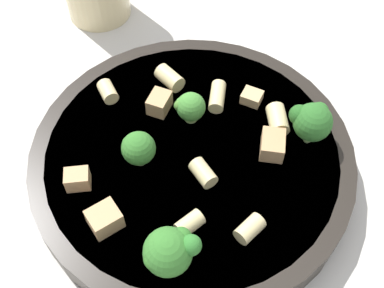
# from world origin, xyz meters

# --- Properties ---
(ground_plane) EXTENTS (2.00, 2.00, 0.00)m
(ground_plane) POSITION_xyz_m (0.00, 0.00, 0.00)
(ground_plane) COLOR beige
(pasta_bowl) EXTENTS (0.28, 0.28, 0.03)m
(pasta_bowl) POSITION_xyz_m (0.00, 0.00, 0.02)
(pasta_bowl) COLOR #28231E
(pasta_bowl) RESTS_ON ground_plane
(broccoli_floret_0) EXTENTS (0.03, 0.03, 0.03)m
(broccoli_floret_0) POSITION_xyz_m (0.03, 0.01, 0.05)
(broccoli_floret_0) COLOR #93B766
(broccoli_floret_0) RESTS_ON pasta_bowl
(broccoli_floret_1) EXTENTS (0.04, 0.04, 0.04)m
(broccoli_floret_1) POSITION_xyz_m (-0.10, -0.00, 0.05)
(broccoli_floret_1) COLOR #93B766
(broccoli_floret_1) RESTS_ON pasta_bowl
(broccoli_floret_2) EXTENTS (0.03, 0.04, 0.04)m
(broccoli_floret_2) POSITION_xyz_m (0.03, -0.09, 0.06)
(broccoli_floret_2) COLOR #93B766
(broccoli_floret_2) RESTS_ON pasta_bowl
(broccoli_floret_3) EXTENTS (0.03, 0.03, 0.03)m
(broccoli_floret_3) POSITION_xyz_m (-0.02, 0.04, 0.05)
(broccoli_floret_3) COLOR #93B766
(broccoli_floret_3) RESTS_ON pasta_bowl
(rigatoni_0) EXTENTS (0.03, 0.03, 0.02)m
(rigatoni_0) POSITION_xyz_m (0.07, 0.03, 0.04)
(rigatoni_0) COLOR beige
(rigatoni_0) RESTS_ON pasta_bowl
(rigatoni_1) EXTENTS (0.03, 0.02, 0.01)m
(rigatoni_1) POSITION_xyz_m (-0.07, -0.05, 0.04)
(rigatoni_1) COLOR beige
(rigatoni_1) RESTS_ON pasta_bowl
(rigatoni_2) EXTENTS (0.03, 0.03, 0.01)m
(rigatoni_2) POSITION_xyz_m (-0.02, -0.01, 0.04)
(rigatoni_2) COLOR beige
(rigatoni_2) RESTS_ON pasta_bowl
(rigatoni_3) EXTENTS (0.02, 0.02, 0.01)m
(rigatoni_3) POSITION_xyz_m (-0.07, -0.01, 0.04)
(rigatoni_3) COLOR beige
(rigatoni_3) RESTS_ON pasta_bowl
(rigatoni_4) EXTENTS (0.03, 0.01, 0.01)m
(rigatoni_4) POSITION_xyz_m (0.06, -0.01, 0.04)
(rigatoni_4) COLOR beige
(rigatoni_4) RESTS_ON pasta_bowl
(rigatoni_5) EXTENTS (0.02, 0.02, 0.01)m
(rigatoni_5) POSITION_xyz_m (0.05, 0.09, 0.04)
(rigatoni_5) COLOR beige
(rigatoni_5) RESTS_ON pasta_bowl
(rigatoni_6) EXTENTS (0.03, 0.02, 0.02)m
(rigatoni_6) POSITION_xyz_m (0.04, -0.07, 0.04)
(rigatoni_6) COLOR beige
(rigatoni_6) RESTS_ON pasta_bowl
(chicken_chunk_0) EXTENTS (0.02, 0.02, 0.01)m
(chicken_chunk_0) POSITION_xyz_m (0.06, -0.04, 0.04)
(chicken_chunk_0) COLOR tan
(chicken_chunk_0) RESTS_ON pasta_bowl
(chicken_chunk_1) EXTENTS (0.03, 0.02, 0.02)m
(chicken_chunk_1) POSITION_xyz_m (0.01, -0.07, 0.04)
(chicken_chunk_1) COLOR tan
(chicken_chunk_1) RESTS_ON pasta_bowl
(chicken_chunk_2) EXTENTS (0.02, 0.02, 0.02)m
(chicken_chunk_2) POSITION_xyz_m (-0.05, 0.08, 0.04)
(chicken_chunk_2) COLOR tan
(chicken_chunk_2) RESTS_ON pasta_bowl
(chicken_chunk_3) EXTENTS (0.03, 0.03, 0.02)m
(chicken_chunk_3) POSITION_xyz_m (-0.08, 0.05, 0.04)
(chicken_chunk_3) COLOR tan
(chicken_chunk_3) RESTS_ON pasta_bowl
(chicken_chunk_4) EXTENTS (0.02, 0.02, 0.02)m
(chicken_chunk_4) POSITION_xyz_m (0.04, 0.04, 0.04)
(chicken_chunk_4) COLOR tan
(chicken_chunk_4) RESTS_ON pasta_bowl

